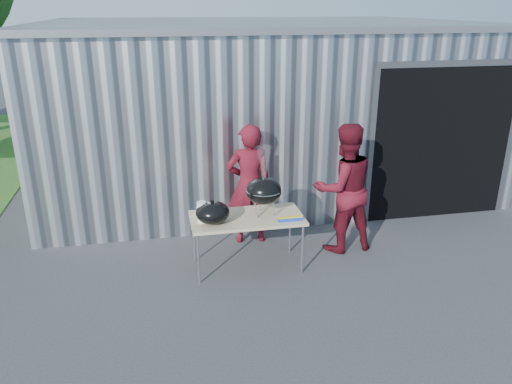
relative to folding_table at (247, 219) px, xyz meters
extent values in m
plane|color=#323235|center=(0.16, -0.56, -0.71)|extent=(80.00, 80.00, 0.00)
cube|color=silver|center=(0.96, 4.14, 0.79)|extent=(8.00, 6.00, 3.00)
cube|color=slate|center=(0.96, 4.14, 2.34)|extent=(8.20, 6.20, 0.10)
cube|color=black|center=(3.46, 1.71, 0.54)|extent=(2.40, 1.20, 2.50)
cube|color=#4C4C51|center=(3.46, 1.14, 1.84)|extent=(2.52, 0.08, 0.10)
cube|color=tan|center=(0.00, 0.00, 0.02)|extent=(1.50, 0.75, 0.04)
cylinder|color=silver|center=(-0.69, -0.32, -0.35)|extent=(0.03, 0.03, 0.71)
cylinder|color=silver|center=(0.69, -0.32, -0.35)|extent=(0.03, 0.03, 0.71)
cylinder|color=silver|center=(-0.69, 0.32, -0.35)|extent=(0.03, 0.03, 0.71)
cylinder|color=silver|center=(0.69, 0.32, -0.35)|extent=(0.03, 0.03, 0.71)
ellipsoid|color=black|center=(0.23, 0.02, 0.39)|extent=(0.47, 0.47, 0.36)
cylinder|color=silver|center=(0.23, 0.02, 0.40)|extent=(0.48, 0.48, 0.02)
cylinder|color=silver|center=(0.23, 0.02, 0.41)|extent=(0.46, 0.46, 0.01)
cylinder|color=silver|center=(0.23, 0.16, 0.16)|extent=(0.02, 0.02, 0.24)
cylinder|color=silver|center=(0.11, -0.05, 0.16)|extent=(0.02, 0.02, 0.24)
cylinder|color=silver|center=(0.35, -0.05, 0.16)|extent=(0.02, 0.02, 0.24)
cylinder|color=#CF7A4A|center=(0.09, 0.02, 0.43)|extent=(0.02, 0.14, 0.02)
cylinder|color=#CF7A4A|center=(0.12, 0.02, 0.43)|extent=(0.02, 0.14, 0.02)
cylinder|color=#CF7A4A|center=(0.16, 0.02, 0.43)|extent=(0.02, 0.14, 0.02)
cylinder|color=#CF7A4A|center=(0.20, 0.02, 0.43)|extent=(0.02, 0.14, 0.02)
cylinder|color=#CF7A4A|center=(0.23, 0.02, 0.43)|extent=(0.02, 0.14, 0.02)
cylinder|color=#CF7A4A|center=(0.27, 0.02, 0.43)|extent=(0.02, 0.14, 0.02)
cylinder|color=#CF7A4A|center=(0.31, 0.02, 0.43)|extent=(0.02, 0.14, 0.02)
cylinder|color=#CF7A4A|center=(0.34, 0.02, 0.43)|extent=(0.02, 0.14, 0.02)
cylinder|color=#CF7A4A|center=(0.38, 0.02, 0.43)|extent=(0.02, 0.14, 0.02)
cone|color=silver|center=(0.23, 0.02, 0.71)|extent=(0.20, 0.20, 0.55)
ellipsoid|color=black|center=(-0.47, -0.10, 0.18)|extent=(0.44, 0.44, 0.29)
cylinder|color=black|center=(-0.47, -0.10, 0.34)|extent=(0.05, 0.05, 0.03)
cylinder|color=white|center=(-0.60, -0.05, 0.18)|extent=(0.12, 0.12, 0.28)
cube|color=white|center=(-0.55, 0.16, 0.09)|extent=(0.20, 0.15, 0.10)
cube|color=#1B35B3|center=(0.53, -0.25, 0.07)|extent=(0.32, 0.06, 0.05)
cube|color=yellow|center=(0.53, -0.25, 0.10)|extent=(0.32, 0.06, 0.01)
imported|color=#560E1B|center=(0.19, 0.81, 0.20)|extent=(0.68, 0.46, 1.82)
imported|color=#560E1B|center=(1.46, 0.29, 0.23)|extent=(0.99, 0.81, 1.89)
camera|label=1|loc=(-1.09, -6.00, 2.69)|focal=35.00mm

